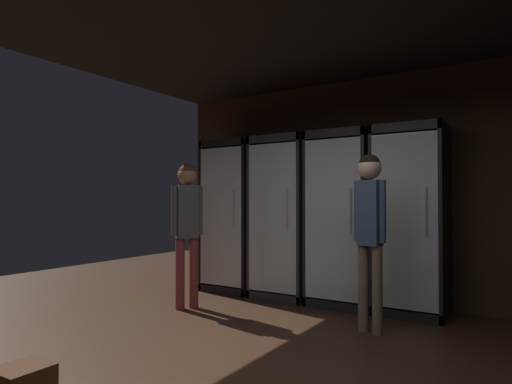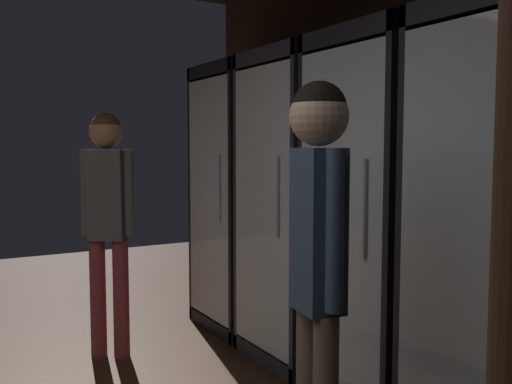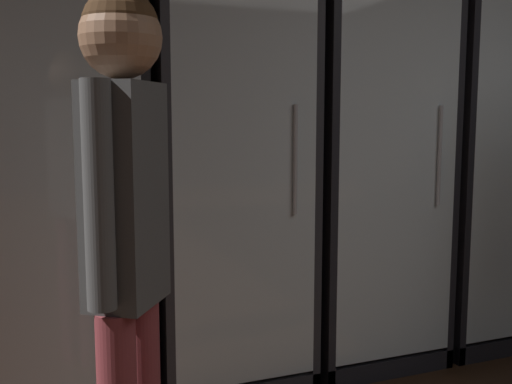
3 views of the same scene
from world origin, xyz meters
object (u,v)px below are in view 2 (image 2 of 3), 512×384
Objects in this scene: cooler_center at (388,224)px; shopper_far at (108,206)px; shopper_near at (318,241)px; cooler_left at (306,210)px; cooler_far_left at (248,200)px.

cooler_center is 1.24× the size of shopper_far.
shopper_near is at bearing 5.96° from shopper_far.
cooler_left is 1.00× the size of cooler_center.
cooler_center is 1.15m from shopper_near.
cooler_left and cooler_center have the same top height.
shopper_near is 1.01× the size of shopper_far.
cooler_center is at bearing -0.00° from cooler_far_left.
shopper_near is at bearing -23.08° from cooler_far_left.
cooler_left is at bearing 146.38° from shopper_near.
cooler_far_left is 2.43m from shopper_near.
cooler_center is (0.80, -0.00, 0.00)m from cooler_left.
shopper_near is at bearing -56.46° from cooler_center.
cooler_center is at bearing -0.04° from cooler_left.
cooler_center reaches higher than shopper_far.
shopper_far is at bearing -141.50° from cooler_center.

